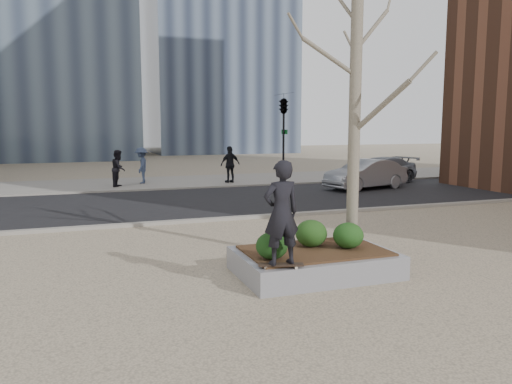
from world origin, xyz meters
name	(u,v)px	position (x,y,z in m)	size (l,w,h in m)	color
ground	(267,279)	(0.00, 0.00, 0.00)	(120.00, 120.00, 0.00)	tan
street	(172,203)	(0.00, 10.00, 0.01)	(60.00, 8.00, 0.02)	black
far_sidewalk	(147,183)	(0.00, 17.00, 0.01)	(60.00, 6.00, 0.02)	gray
planter	(314,263)	(1.00, 0.00, 0.23)	(3.00, 2.00, 0.45)	gray
planter_mulch	(315,250)	(1.00, 0.00, 0.47)	(2.70, 1.70, 0.04)	#382314
sycamore_tree	(356,80)	(2.00, 0.30, 3.79)	(2.80, 2.80, 6.60)	gray
shrub_left	(272,246)	(-0.05, -0.37, 0.74)	(0.58, 0.58, 0.49)	black
shrub_middle	(311,233)	(1.04, 0.25, 0.76)	(0.64, 0.64, 0.54)	#143B12
shrub_right	(348,235)	(1.67, -0.12, 0.75)	(0.60, 0.60, 0.51)	#183E13
skateboard	(281,266)	(-0.07, -0.84, 0.49)	(0.78, 0.20, 0.07)	black
skateboarder	(281,213)	(-0.07, -0.84, 1.42)	(0.66, 0.43, 1.80)	black
car_silver	(366,174)	(9.16, 11.17, 0.70)	(1.43, 4.10, 1.35)	#9C9EA4
car_third	(379,170)	(11.11, 12.99, 0.67)	(1.82, 4.49, 1.30)	slate
pedestrian_a	(119,168)	(-1.45, 15.88, 0.90)	(0.85, 0.66, 1.74)	black
pedestrian_b	(142,165)	(-0.26, 16.86, 0.93)	(1.17, 0.67, 1.81)	#364462
pedestrian_c	(230,164)	(4.02, 15.68, 0.95)	(1.09, 0.45, 1.86)	black
traffic_light_far	(284,139)	(6.50, 14.60, 2.25)	(0.60, 2.48, 4.50)	black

